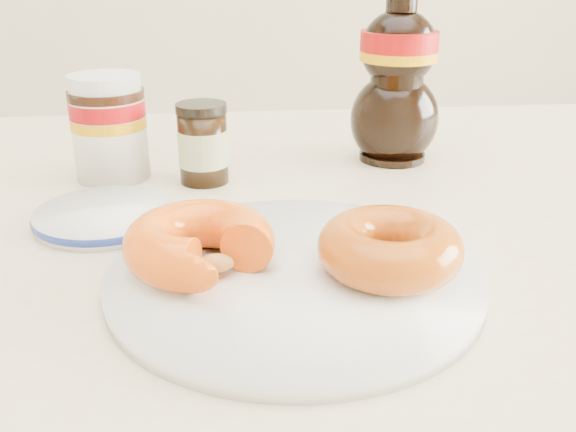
{
  "coord_description": "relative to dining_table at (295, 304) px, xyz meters",
  "views": [
    {
      "loc": [
        -0.06,
        -0.44,
        0.98
      ],
      "look_at": [
        -0.01,
        0.04,
        0.79
      ],
      "focal_mm": 40.0,
      "sensor_mm": 36.0,
      "label": 1
    }
  ],
  "objects": [
    {
      "name": "syrup_bottle",
      "position": [
        0.14,
        0.19,
        0.18
      ],
      "size": [
        0.11,
        0.09,
        0.2
      ],
      "primitive_type": null,
      "rotation": [
        0.0,
        0.0,
        0.02
      ],
      "color": "black",
      "rests_on": "dining_table"
    },
    {
      "name": "blue_rim_saucer",
      "position": [
        -0.17,
        0.02,
        0.09
      ],
      "size": [
        0.13,
        0.13,
        0.01
      ],
      "color": "white",
      "rests_on": "dining_table"
    },
    {
      "name": "plate",
      "position": [
        -0.01,
        -0.11,
        0.09
      ],
      "size": [
        0.28,
        0.28,
        0.01
      ],
      "color": "white",
      "rests_on": "dining_table"
    },
    {
      "name": "dark_jar",
      "position": [
        -0.09,
        0.13,
        0.13
      ],
      "size": [
        0.05,
        0.05,
        0.09
      ],
      "rotation": [
        0.0,
        0.0,
        0.3
      ],
      "color": "black",
      "rests_on": "dining_table"
    },
    {
      "name": "dining_table",
      "position": [
        0.0,
        0.0,
        0.0
      ],
      "size": [
        1.4,
        0.9,
        0.75
      ],
      "color": "beige",
      "rests_on": "ground"
    },
    {
      "name": "donut_bitten",
      "position": [
        -0.08,
        -0.1,
        0.12
      ],
      "size": [
        0.14,
        0.14,
        0.04
      ],
      "primitive_type": "torus",
      "rotation": [
        0.0,
        0.0,
        -0.3
      ],
      "color": "#F75B0E",
      "rests_on": "plate"
    },
    {
      "name": "donut_whole",
      "position": [
        0.06,
        -0.12,
        0.12
      ],
      "size": [
        0.13,
        0.13,
        0.04
      ],
      "primitive_type": "torus",
      "rotation": [
        0.0,
        0.0,
        -0.3
      ],
      "color": "#AF4C0B",
      "rests_on": "plate"
    },
    {
      "name": "nutella_jar",
      "position": [
        -0.19,
        0.15,
        0.14
      ],
      "size": [
        0.08,
        0.08,
        0.11
      ],
      "rotation": [
        0.0,
        0.0,
        -0.14
      ],
      "color": "white",
      "rests_on": "dining_table"
    }
  ]
}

